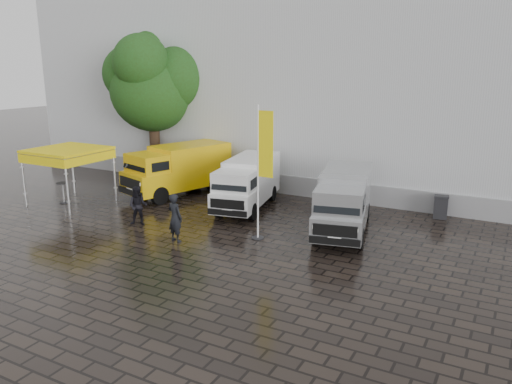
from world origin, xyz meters
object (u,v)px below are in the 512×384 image
(van_white, at_px, (247,184))
(flagpole, at_px, (262,166))
(wheelie_bin, at_px, (441,207))
(canopy_tent, at_px, (67,152))
(person_front, at_px, (175,218))
(van_yellow, at_px, (178,171))
(van_silver, at_px, (344,203))
(person_tent, at_px, (138,206))
(cocktail_table, at_px, (63,193))

(van_white, distance_m, flagpole, 4.74)
(wheelie_bin, bearing_deg, canopy_tent, -166.97)
(flagpole, height_order, wheelie_bin, flagpole)
(person_front, bearing_deg, van_yellow, -41.06)
(person_front, bearing_deg, van_silver, -128.86)
(wheelie_bin, bearing_deg, person_tent, -155.00)
(cocktail_table, bearing_deg, person_tent, -9.07)
(van_white, relative_size, canopy_tent, 1.70)
(cocktail_table, relative_size, person_front, 0.54)
(wheelie_bin, distance_m, person_tent, 13.20)
(flagpole, bearing_deg, van_white, 127.00)
(van_silver, height_order, canopy_tent, canopy_tent)
(van_white, bearing_deg, van_yellow, 162.95)
(canopy_tent, bearing_deg, van_silver, 10.13)
(person_tent, bearing_deg, canopy_tent, 143.00)
(cocktail_table, height_order, person_front, person_front)
(canopy_tent, distance_m, wheelie_bin, 17.50)
(van_white, xyz_separation_m, canopy_tent, (-7.94, -3.45, 1.38))
(van_silver, relative_size, person_front, 2.94)
(van_yellow, bearing_deg, wheelie_bin, 27.51)
(van_yellow, bearing_deg, van_white, 11.65)
(person_front, bearing_deg, van_white, -79.10)
(van_silver, distance_m, person_tent, 8.57)
(flagpole, relative_size, cocktail_table, 5.09)
(person_tent, bearing_deg, wheelie_bin, 6.43)
(van_silver, xyz_separation_m, cocktail_table, (-13.45, -2.42, -0.69))
(wheelie_bin, relative_size, person_tent, 0.61)
(person_tent, bearing_deg, cocktail_table, 144.66)
(flagpole, relative_size, wheelie_bin, 5.09)
(flagpole, xyz_separation_m, cocktail_table, (-10.99, -0.02, -2.41))
(van_silver, relative_size, cocktail_table, 5.45)
(wheelie_bin, bearing_deg, flagpole, -140.07)
(van_yellow, xyz_separation_m, van_silver, (9.48, -1.56, -0.07))
(van_silver, relative_size, flagpole, 1.07)
(van_yellow, height_order, person_tent, van_yellow)
(van_yellow, distance_m, canopy_tent, 5.43)
(van_yellow, distance_m, van_silver, 9.61)
(flagpole, bearing_deg, van_silver, 44.23)
(cocktail_table, height_order, wheelie_bin, cocktail_table)
(cocktail_table, bearing_deg, van_silver, 10.20)
(van_yellow, relative_size, cocktail_table, 5.43)
(van_white, bearing_deg, wheelie_bin, 6.69)
(van_white, height_order, person_tent, van_white)
(van_silver, distance_m, cocktail_table, 13.69)
(flagpole, bearing_deg, cocktail_table, -179.87)
(canopy_tent, bearing_deg, van_yellow, 47.48)
(cocktail_table, xyz_separation_m, person_front, (8.17, -1.76, 0.43))
(canopy_tent, bearing_deg, person_tent, -10.73)
(wheelie_bin, relative_size, person_front, 0.54)
(van_white, relative_size, person_tent, 3.21)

